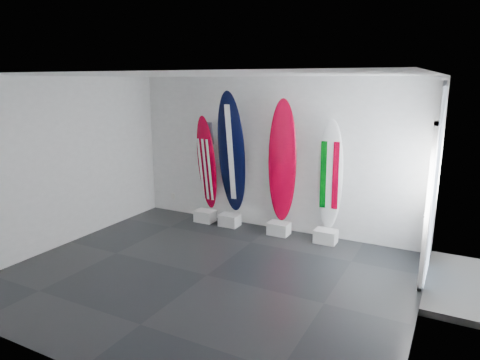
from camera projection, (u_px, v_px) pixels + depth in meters
The scene contains 16 objects.
floor at pixel (207, 275), 6.59m from camera, with size 6.00×6.00×0.00m, color black.
ceiling at pixel (203, 75), 5.90m from camera, with size 6.00×6.00×0.00m, color white.
wall_back at pixel (273, 155), 8.40m from camera, with size 6.00×6.00×0.00m, color silver.
wall_front at pixel (66, 233), 4.09m from camera, with size 6.00×6.00×0.00m, color silver.
wall_left at pixel (62, 163), 7.60m from camera, with size 5.00×5.00×0.00m, color silver.
wall_right at pixel (428, 208), 4.89m from camera, with size 5.00×5.00×0.00m, color silver.
display_block_usa at pixel (205, 216), 9.07m from camera, with size 0.40×0.30×0.24m, color silver.
surfboard_usa at pixel (207, 163), 8.90m from camera, with size 0.46×0.08×2.02m, color #A0001C.
display_block_navy at pixel (230, 220), 8.81m from camera, with size 0.40×0.30×0.24m, color silver.
surfboard_navy at pixel (232, 154), 8.58m from camera, with size 0.57×0.08×2.54m, color black.
display_block_swiss at pixel (279, 228), 8.31m from camera, with size 0.40×0.30×0.24m, color silver.
surfboard_swiss at pixel (282, 162), 8.10m from camera, with size 0.54×0.08×2.37m, color #A0001C.
display_block_italy at pixel (326, 236), 7.89m from camera, with size 0.40×0.30×0.24m, color silver.
surfboard_italy at pixel (330, 175), 7.72m from camera, with size 0.46×0.08×2.04m, color white.
wall_outlet at pixel (173, 196), 9.75m from camera, with size 0.09×0.02×0.13m, color silver.
glass_door at pixel (434, 186), 6.26m from camera, with size 0.12×1.16×2.85m, color white, non-canonical shape.
Camera 1 is at (3.27, -5.15, 2.93)m, focal length 32.02 mm.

